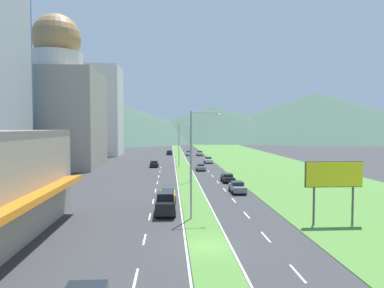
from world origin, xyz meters
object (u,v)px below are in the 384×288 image
car_0 (208,160)px  street_lamp_mid (188,149)px  car_6 (154,164)px  car_3 (169,152)px  car_8 (200,153)px  billboard_roadside (334,177)px  car_2 (168,195)px  car_1 (228,178)px  street_lamp_near (194,158)px  car_4 (189,153)px  car_5 (237,187)px  street_lamp_far (180,142)px  pickup_truck_1 (165,204)px  car_7 (201,167)px

car_0 → street_lamp_mid: bearing=-12.4°
car_0 → car_6: car_0 is taller
car_3 → car_8: 10.90m
billboard_roadside → car_2: 19.91m
car_2 → car_1: bearing=-34.2°
street_lamp_near → car_1: (7.34, 23.44, -5.47)m
car_6 → car_8: 34.84m
street_lamp_near → street_lamp_mid: 23.68m
street_lamp_mid → billboard_roadside: size_ratio=1.60×
billboard_roadside → car_8: 81.81m
car_4 → car_5: car_5 is taller
street_lamp_mid → car_1: size_ratio=2.19×
car_4 → car_2: bearing=-5.2°
car_2 → car_6: bearing=5.1°
street_lamp_near → car_8: street_lamp_near is taller
car_0 → car_3: 29.96m
street_lamp_far → car_1: 25.47m
car_0 → car_4: bearing=-171.4°
billboard_roadside → car_2: bearing=144.0°
street_lamp_far → car_4: 32.80m
street_lamp_near → car_6: (-6.12, 46.52, -5.42)m
car_5 → car_3: bearing=-172.0°
street_lamp_near → car_3: bearing=91.8°
street_lamp_mid → car_3: bearing=93.2°
car_3 → car_6: size_ratio=1.12×
car_5 → car_8: car_5 is taller
street_lamp_near → car_0: bearing=82.2°
car_1 → car_4: bearing=-176.4°
car_1 → pickup_truck_1: bearing=-26.3°
street_lamp_far → car_5: size_ratio=2.29×
car_3 → car_4: car_4 is taller
street_lamp_mid → car_8: (6.68, 55.01, -4.80)m
billboard_roadside → car_3: 87.41m
car_5 → car_8: bearing=179.8°
car_3 → car_4: 7.34m
car_0 → car_4: size_ratio=1.01×
car_7 → car_8: size_ratio=1.02×
pickup_truck_1 → car_4: bearing=-5.0°
car_2 → car_8: size_ratio=0.94×
car_0 → car_8: 23.81m
car_0 → car_1: car_0 is taller
street_lamp_near → car_2: 10.55m
car_2 → pickup_truck_1: size_ratio=0.76×
car_5 → car_0: bearing=179.5°
billboard_roadside → car_5: (-5.99, 16.55, -3.76)m
car_5 → street_lamp_mid: bearing=-147.0°
street_lamp_mid → billboard_roadside: (12.45, -26.51, -1.02)m
car_2 → car_7: car_2 is taller
billboard_roadside → car_6: size_ratio=1.47×
car_1 → car_6: 26.72m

